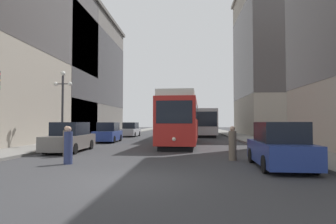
{
  "coord_description": "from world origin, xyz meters",
  "views": [
    {
      "loc": [
        1.81,
        -8.55,
        1.8
      ],
      "look_at": [
        0.4,
        11.78,
        2.58
      ],
      "focal_mm": 29.61,
      "sensor_mm": 36.0,
      "label": 1
    }
  ],
  "objects_px": {
    "parked_car_left_mid": "(131,130)",
    "pedestrian_crossing_far": "(66,142)",
    "parked_car_left_near": "(108,133)",
    "parked_car_right_far": "(279,147)",
    "streetcar": "(181,119)",
    "transit_bus": "(205,121)",
    "parked_car_left_far": "(70,138)",
    "pedestrian_crossing_near": "(68,146)",
    "pedestrian_on_sidewalk": "(233,144)",
    "lamp_post_left_near": "(63,96)"
  },
  "relations": [
    {
      "from": "parked_car_left_mid",
      "to": "pedestrian_crossing_far",
      "type": "relative_size",
      "value": 2.71
    },
    {
      "from": "parked_car_left_near",
      "to": "parked_car_right_far",
      "type": "xyz_separation_m",
      "value": [
        10.96,
        -13.8,
        0.0
      ]
    },
    {
      "from": "streetcar",
      "to": "transit_bus",
      "type": "distance_m",
      "value": 14.79
    },
    {
      "from": "parked_car_right_far",
      "to": "parked_car_left_near",
      "type": "bearing_deg",
      "value": -48.97
    },
    {
      "from": "parked_car_left_far",
      "to": "pedestrian_crossing_near",
      "type": "height_order",
      "value": "parked_car_left_far"
    },
    {
      "from": "pedestrian_on_sidewalk",
      "to": "lamp_post_left_near",
      "type": "distance_m",
      "value": 13.34
    },
    {
      "from": "transit_bus",
      "to": "parked_car_left_mid",
      "type": "height_order",
      "value": "transit_bus"
    },
    {
      "from": "parked_car_left_far",
      "to": "lamp_post_left_near",
      "type": "distance_m",
      "value": 4.56
    },
    {
      "from": "pedestrian_crossing_far",
      "to": "lamp_post_left_near",
      "type": "xyz_separation_m",
      "value": [
        -2.79,
        5.48,
        2.99
      ]
    },
    {
      "from": "transit_bus",
      "to": "parked_car_left_mid",
      "type": "bearing_deg",
      "value": -165.6
    },
    {
      "from": "parked_car_left_mid",
      "to": "lamp_post_left_near",
      "type": "distance_m",
      "value": 15.87
    },
    {
      "from": "streetcar",
      "to": "transit_bus",
      "type": "bearing_deg",
      "value": 81.41
    },
    {
      "from": "parked_car_left_near",
      "to": "pedestrian_on_sidewalk",
      "type": "xyz_separation_m",
      "value": [
        9.45,
        -11.71,
        -0.08
      ]
    },
    {
      "from": "pedestrian_crossing_near",
      "to": "parked_car_left_near",
      "type": "bearing_deg",
      "value": -53.54
    },
    {
      "from": "streetcar",
      "to": "parked_car_right_far",
      "type": "height_order",
      "value": "streetcar"
    },
    {
      "from": "parked_car_left_near",
      "to": "pedestrian_crossing_near",
      "type": "bearing_deg",
      "value": -82.82
    },
    {
      "from": "pedestrian_crossing_near",
      "to": "pedestrian_crossing_far",
      "type": "height_order",
      "value": "pedestrian_crossing_near"
    },
    {
      "from": "parked_car_right_far",
      "to": "parked_car_left_far",
      "type": "distance_m",
      "value": 12.25
    },
    {
      "from": "streetcar",
      "to": "transit_bus",
      "type": "height_order",
      "value": "streetcar"
    },
    {
      "from": "pedestrian_crossing_far",
      "to": "pedestrian_crossing_near",
      "type": "bearing_deg",
      "value": 74.8
    },
    {
      "from": "streetcar",
      "to": "parked_car_left_mid",
      "type": "distance_m",
      "value": 14.15
    },
    {
      "from": "transit_bus",
      "to": "lamp_post_left_near",
      "type": "relative_size",
      "value": 2.08
    },
    {
      "from": "streetcar",
      "to": "parked_car_right_far",
      "type": "bearing_deg",
      "value": -67.45
    },
    {
      "from": "parked_car_left_mid",
      "to": "pedestrian_crossing_near",
      "type": "xyz_separation_m",
      "value": [
        2.12,
        -23.53,
        -0.08
      ]
    },
    {
      "from": "lamp_post_left_near",
      "to": "streetcar",
      "type": "bearing_deg",
      "value": 19.87
    },
    {
      "from": "pedestrian_crossing_far",
      "to": "pedestrian_on_sidewalk",
      "type": "bearing_deg",
      "value": 133.43
    },
    {
      "from": "parked_car_left_mid",
      "to": "pedestrian_on_sidewalk",
      "type": "xyz_separation_m",
      "value": [
        9.45,
        -21.83,
        -0.08
      ]
    },
    {
      "from": "parked_car_left_mid",
      "to": "parked_car_right_far",
      "type": "relative_size",
      "value": 1.01
    },
    {
      "from": "streetcar",
      "to": "parked_car_right_far",
      "type": "xyz_separation_m",
      "value": [
        4.16,
        -11.58,
        -1.26
      ]
    },
    {
      "from": "transit_bus",
      "to": "pedestrian_crossing_near",
      "type": "distance_m",
      "value": 26.81
    },
    {
      "from": "parked_car_left_mid",
      "to": "lamp_post_left_near",
      "type": "height_order",
      "value": "lamp_post_left_near"
    },
    {
      "from": "pedestrian_crossing_far",
      "to": "pedestrian_on_sidewalk",
      "type": "distance_m",
      "value": 8.6
    },
    {
      "from": "pedestrian_crossing_far",
      "to": "transit_bus",
      "type": "bearing_deg",
      "value": -151.69
    },
    {
      "from": "streetcar",
      "to": "pedestrian_crossing_far",
      "type": "xyz_separation_m",
      "value": [
        -5.9,
        -8.63,
        -1.35
      ]
    },
    {
      "from": "parked_car_left_mid",
      "to": "pedestrian_crossing_far",
      "type": "xyz_separation_m",
      "value": [
        0.89,
        -20.97,
        -0.09
      ]
    },
    {
      "from": "lamp_post_left_near",
      "to": "pedestrian_crossing_far",
      "type": "bearing_deg",
      "value": -62.99
    },
    {
      "from": "parked_car_left_mid",
      "to": "pedestrian_crossing_near",
      "type": "bearing_deg",
      "value": -82.7
    },
    {
      "from": "transit_bus",
      "to": "lamp_post_left_near",
      "type": "bearing_deg",
      "value": -121.47
    },
    {
      "from": "transit_bus",
      "to": "pedestrian_on_sidewalk",
      "type": "relative_size",
      "value": 6.97
    },
    {
      "from": "streetcar",
      "to": "parked_car_left_far",
      "type": "xyz_separation_m",
      "value": [
        -6.8,
        -6.1,
        -1.26
      ]
    },
    {
      "from": "streetcar",
      "to": "pedestrian_crossing_near",
      "type": "bearing_deg",
      "value": -109.9
    },
    {
      "from": "streetcar",
      "to": "pedestrian_crossing_near",
      "type": "xyz_separation_m",
      "value": [
        -4.68,
        -11.19,
        -1.34
      ]
    },
    {
      "from": "transit_bus",
      "to": "parked_car_left_mid",
      "type": "relative_size",
      "value": 2.59
    },
    {
      "from": "parked_car_left_mid",
      "to": "pedestrian_crossing_near",
      "type": "distance_m",
      "value": 23.62
    },
    {
      "from": "lamp_post_left_near",
      "to": "transit_bus",
      "type": "bearing_deg",
      "value": 56.64
    },
    {
      "from": "pedestrian_on_sidewalk",
      "to": "streetcar",
      "type": "bearing_deg",
      "value": -99.13
    },
    {
      "from": "transit_bus",
      "to": "pedestrian_crossing_near",
      "type": "height_order",
      "value": "transit_bus"
    },
    {
      "from": "parked_car_left_far",
      "to": "lamp_post_left_near",
      "type": "xyz_separation_m",
      "value": [
        -1.9,
        2.96,
        2.9
      ]
    },
    {
      "from": "pedestrian_on_sidewalk",
      "to": "lamp_post_left_near",
      "type": "relative_size",
      "value": 0.3
    },
    {
      "from": "parked_car_right_far",
      "to": "parked_car_left_far",
      "type": "xyz_separation_m",
      "value": [
        -10.96,
        5.48,
        0.0
      ]
    }
  ]
}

